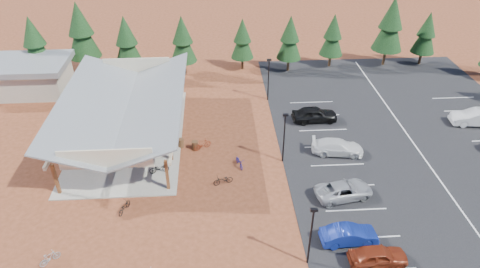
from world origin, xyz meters
TOP-DOWN VIEW (x-y plane):
  - ground at (0.00, 0.00)m, footprint 140.00×140.00m
  - asphalt_lot at (18.50, 3.00)m, footprint 27.00×44.00m
  - concrete_pad at (-10.00, 7.00)m, footprint 10.60×18.60m
  - bike_pavilion at (-10.00, 7.00)m, footprint 11.65×19.40m
  - outbuilding at (-24.00, 18.00)m, footprint 11.00×7.00m
  - lamp_post_0 at (5.00, -10.00)m, footprint 0.50×0.25m
  - lamp_post_1 at (5.00, 2.00)m, footprint 0.50×0.25m
  - lamp_post_2 at (5.00, 14.00)m, footprint 0.50×0.25m
  - trash_bin_0 at (-4.66, 4.93)m, footprint 0.60×0.60m
  - trash_bin_1 at (-3.27, 4.45)m, footprint 0.60×0.60m
  - pine_0 at (-23.01, 21.35)m, footprint 3.53×3.53m
  - pine_1 at (-17.65, 22.94)m, footprint 4.03×4.03m
  - pine_2 at (-11.84, 21.15)m, footprint 3.47×3.47m
  - pine_3 at (-5.00, 21.65)m, footprint 3.34×3.34m
  - pine_4 at (2.61, 22.81)m, footprint 2.97×2.97m
  - pine_5 at (8.64, 21.93)m, footprint 3.19×3.19m
  - pine_6 at (14.47, 22.90)m, footprint 3.10×3.10m
  - pine_7 at (21.98, 22.96)m, footprint 3.98×3.98m
  - pine_8 at (27.01, 22.87)m, footprint 3.11×3.11m
  - bike_0 at (-11.69, 2.13)m, footprint 1.83×0.71m
  - bike_1 at (-11.03, 2.74)m, footprint 1.60×0.59m
  - bike_2 at (-13.44, 10.12)m, footprint 1.81×0.82m
  - bike_3 at (-11.35, 12.18)m, footprint 1.58×0.79m
  - bike_4 at (-6.39, 0.84)m, footprint 1.88×0.94m
  - bike_5 at (-9.16, 4.04)m, footprint 1.66×0.78m
  - bike_6 at (-8.72, 9.16)m, footprint 1.93×1.07m
  - bike_7 at (-7.50, 12.22)m, footprint 1.53×0.56m
  - bike_9 at (-13.13, -8.84)m, footprint 1.44×1.40m
  - bike_12 at (-8.75, -3.90)m, footprint 1.16×1.77m
  - bike_14 at (0.90, 1.49)m, footprint 1.05×1.87m
  - bike_15 at (-2.53, 4.43)m, footprint 1.84×1.34m
  - bike_16 at (-0.68, -1.03)m, footprint 1.86×1.08m
  - car_0 at (9.87, -10.37)m, footprint 4.18×1.77m
  - car_1 at (8.38, -8.30)m, footprint 4.32×1.71m
  - car_2 at (9.36, -3.33)m, footprint 5.21×3.13m
  - car_3 at (10.41, 2.87)m, footprint 5.16×2.74m
  - car_4 at (9.44, 8.88)m, footprint 4.91×2.15m
  - car_9 at (26.33, 7.15)m, footprint 5.18×2.24m

SIDE VIEW (x-z plane):
  - ground at x=0.00m, z-range 0.00..0.00m
  - asphalt_lot at x=18.50m, z-range 0.00..0.04m
  - concrete_pad at x=-10.00m, z-range 0.00..0.10m
  - bike_12 at x=-8.75m, z-range 0.00..0.88m
  - trash_bin_0 at x=-4.66m, z-range 0.00..0.90m
  - trash_bin_1 at x=-3.27m, z-range 0.00..0.90m
  - bike_16 at x=-0.68m, z-range 0.00..0.93m
  - bike_14 at x=0.90m, z-range 0.00..0.93m
  - bike_9 at x=-13.13m, z-range 0.00..0.94m
  - bike_15 at x=-2.53m, z-range 0.00..1.10m
  - bike_7 at x=-7.50m, z-range 0.10..1.00m
  - bike_3 at x=-11.35m, z-range 0.10..1.02m
  - bike_2 at x=-13.44m, z-range 0.10..1.02m
  - bike_1 at x=-11.03m, z-range 0.10..1.04m
  - bike_4 at x=-6.39m, z-range 0.10..1.04m
  - bike_0 at x=-11.69m, z-range 0.10..1.05m
  - bike_6 at x=-8.72m, z-range 0.10..1.06m
  - bike_5 at x=-9.16m, z-range 0.10..1.06m
  - car_2 at x=9.36m, z-range 0.04..1.39m
  - car_1 at x=8.38m, z-range 0.04..1.44m
  - car_0 at x=9.87m, z-range 0.04..1.45m
  - car_3 at x=10.41m, z-range 0.04..1.46m
  - car_4 at x=9.44m, z-range 0.04..1.69m
  - car_9 at x=26.33m, z-range 0.04..1.70m
  - outbuilding at x=-24.00m, z-range 0.08..3.98m
  - lamp_post_0 at x=5.00m, z-range 0.41..5.55m
  - lamp_post_1 at x=5.00m, z-range 0.41..5.55m
  - lamp_post_2 at x=5.00m, z-range 0.41..5.55m
  - bike_pavilion at x=-10.00m, z-range 1.34..6.31m
  - pine_4 at x=2.61m, z-range 0.76..7.68m
  - pine_6 at x=14.47m, z-range 0.80..8.01m
  - pine_8 at x=27.01m, z-range 0.80..8.03m
  - pine_5 at x=8.64m, z-range 0.82..8.26m
  - pine_3 at x=-5.00m, z-range 0.86..8.64m
  - pine_2 at x=-11.84m, z-range 0.89..8.99m
  - pine_0 at x=-23.01m, z-range 0.91..9.14m
  - pine_7 at x=21.98m, z-range 1.03..10.30m
  - pine_1 at x=-17.65m, z-range 1.04..10.43m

